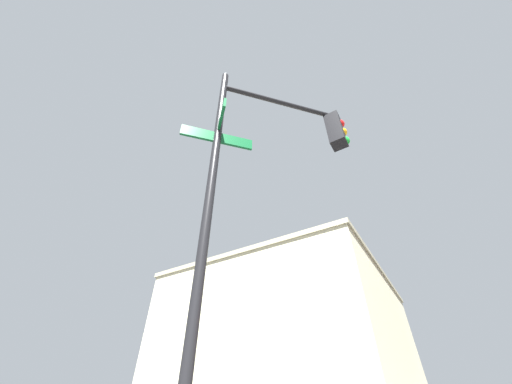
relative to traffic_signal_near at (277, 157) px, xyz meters
name	(u,v)px	position (x,y,z in m)	size (l,w,h in m)	color
traffic_signal_near	(277,157)	(0.00, 0.00, 0.00)	(2.04, 2.31, 6.42)	black
building_stucco	(297,348)	(-11.54, 25.39, 1.44)	(19.41, 22.10, 11.83)	beige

